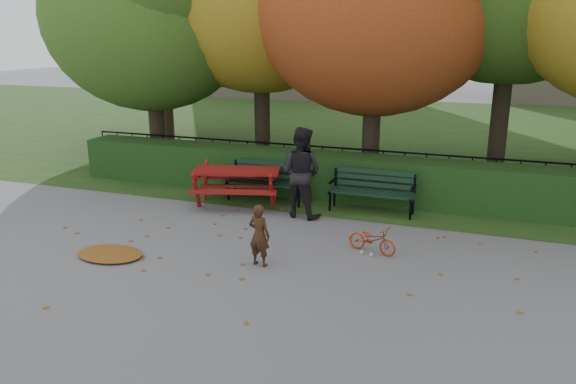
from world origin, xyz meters
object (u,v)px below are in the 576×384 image
(bench_left, at_px, (267,178))
(adult, at_px, (301,172))
(bench_right, at_px, (373,188))
(child, at_px, (259,235))
(bicycle, at_px, (372,240))
(picnic_table, at_px, (237,177))

(bench_left, relative_size, adult, 0.97)
(bench_right, relative_size, child, 1.73)
(bench_right, bearing_deg, bicycle, -77.88)
(bench_left, bearing_deg, adult, -36.68)
(picnic_table, distance_m, child, 3.49)
(picnic_table, height_order, adult, adult)
(bench_right, height_order, picnic_table, bench_right)
(picnic_table, distance_m, bicycle, 3.88)
(bench_left, distance_m, adult, 1.40)
(bench_left, bearing_deg, child, -69.75)
(bench_right, bearing_deg, picnic_table, -170.25)
(picnic_table, bearing_deg, adult, -27.03)
(adult, distance_m, bicycle, 2.46)
(bench_left, bearing_deg, bench_right, 0.00)
(bench_right, relative_size, adult, 0.97)
(bench_right, xyz_separation_m, child, (-1.11, -3.48, -0.00))
(picnic_table, height_order, bicycle, picnic_table)
(picnic_table, distance_m, adult, 1.65)
(bench_left, bearing_deg, picnic_table, -135.81)
(child, bearing_deg, adult, -76.34)
(adult, bearing_deg, child, 105.19)
(child, bearing_deg, bicycle, -134.58)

